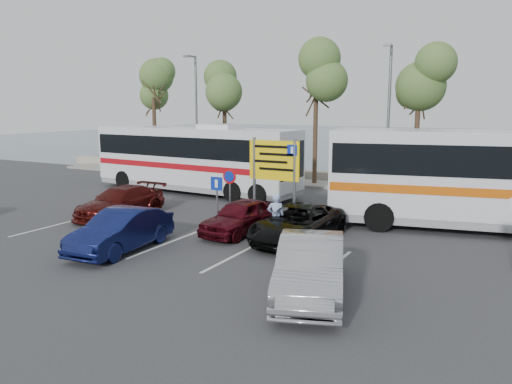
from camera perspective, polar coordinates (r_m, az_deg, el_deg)
The scene contains 22 objects.
ground at distance 18.30m, azimuth -5.24°, elevation -5.61°, with size 120.00×120.00×0.00m, color #363639.
kerb_strip at distance 30.69m, azimuth 9.28°, elevation 0.71°, with size 44.00×2.40×0.15m, color gray.
seawall at distance 32.54m, azimuth 10.44°, elevation 1.59°, with size 48.00×0.80×0.60m, color tan.
sea at distance 75.49m, azimuth 20.79°, elevation 5.47°, with size 140.00×140.00×0.00m, color #43536B.
tree_far_left at distance 37.29m, azimuth -11.68°, elevation 11.86°, with size 3.20×3.20×7.60m.
tree_left at distance 33.78m, azimuth -3.64°, elevation 11.73°, with size 3.20×3.20×7.20m.
tree_mid at distance 30.89m, azimuth 6.92°, elevation 13.07°, with size 3.20×3.20×8.00m.
tree_right at distance 29.21m, azimuth 18.17°, elevation 11.90°, with size 3.20×3.20×7.40m.
street_lamp_left at distance 34.46m, azimuth -6.91°, elevation 9.30°, with size 0.45×1.15×8.01m.
street_lamp_right at distance 29.02m, azimuth 14.89°, elevation 8.97°, with size 0.45×1.15×8.01m.
direction_sign at distance 20.07m, azimuth 2.09°, elevation 2.86°, with size 2.20×0.12×3.60m.
sign_no_stop at distance 20.25m, azimuth -3.02°, elevation 0.47°, with size 0.60×0.08×2.35m.
sign_parking at distance 18.73m, azimuth -4.49°, elevation -0.64°, with size 0.50×0.07×2.25m.
lane_markings at distance 18.17m, azimuth -10.01°, elevation -5.83°, with size 12.02×4.20×0.01m, color silver, non-canonical shape.
coach_bus_left at distance 28.32m, azimuth -7.08°, elevation 3.55°, with size 12.68×3.53×3.91m.
coach_bus_right at distance 21.40m, azimuth 26.93°, elevation 0.91°, with size 13.73×5.34×4.19m.
car_blue at distance 17.52m, azimuth -15.14°, elevation -4.25°, with size 1.48×4.26×1.40m, color #10174A.
car_maroon at distance 22.80m, azimuth -15.25°, elevation -1.13°, with size 1.87×4.59×1.33m, color #460E0B.
car_red at distance 19.18m, azimuth -1.80°, elevation -2.84°, with size 1.56×3.87×1.32m, color #4C0A13.
suv_black at distance 18.13m, azimuth 4.79°, elevation -3.60°, with size 2.20×4.76×1.32m, color black.
car_silver_b at distance 13.02m, azimuth 6.26°, elevation -8.52°, with size 1.63×4.67×1.54m, color #9C9CA2.
pedestrian_near at distance 18.25m, azimuth 2.28°, elevation -2.83°, with size 0.63×0.41×1.73m, color #9CB5E2.
Camera 1 is at (9.77, -14.70, 4.85)m, focal length 35.00 mm.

